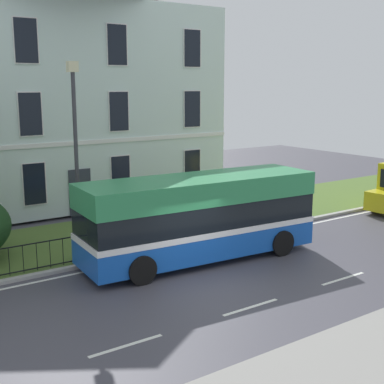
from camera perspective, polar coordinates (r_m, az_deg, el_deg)
name	(u,v)px	position (r m, az deg, el deg)	size (l,w,h in m)	color
ground_plane	(192,278)	(17.75, 0.02, -9.19)	(60.00, 56.00, 0.18)	#43414B
georgian_townhouse	(36,79)	(30.51, -16.47, 11.53)	(17.74, 11.11, 12.73)	silver
iron_verge_railing	(149,235)	(20.31, -4.61, -4.66)	(14.24, 0.04, 0.97)	black
single_decker_bus	(200,217)	(19.06, 0.83, -2.65)	(8.90, 3.12, 3.04)	#1650B6
street_lamp_post	(76,149)	(18.91, -12.37, 4.58)	(0.36, 0.24, 6.91)	#333338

